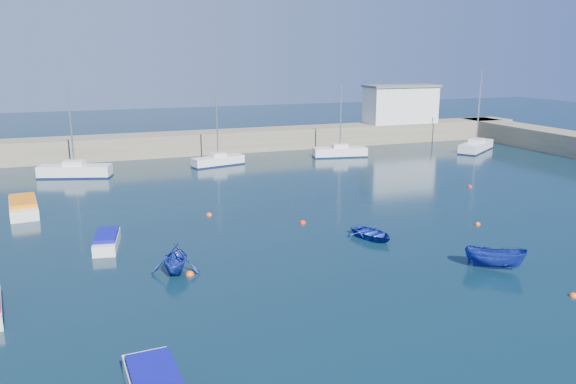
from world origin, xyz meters
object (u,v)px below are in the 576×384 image
object	(u,v)px
sailboat_5	(75,171)
motorboat_1	(107,241)
sailboat_6	(218,161)
sailboat_8	(476,146)
motorboat_2	(23,206)
sailboat_7	(340,152)
dinghy_left	(176,259)
dinghy_center	(372,234)
dinghy_right	(495,258)
harbor_office	(401,105)

from	to	relation	value
sailboat_5	motorboat_1	bearing A→B (deg)	-158.02
sailboat_5	sailboat_6	size ratio (longest dim) A/B	1.19
sailboat_8	motorboat_2	xyz separation A→B (m)	(-51.94, -11.78, -0.09)
motorboat_1	sailboat_7	bearing A→B (deg)	49.90
sailboat_5	dinghy_left	size ratio (longest dim) A/B	2.95
sailboat_7	motorboat_2	world-z (taller)	sailboat_7
sailboat_7	motorboat_1	bearing A→B (deg)	141.12
sailboat_5	sailboat_7	size ratio (longest dim) A/B	1.09
sailboat_7	motorboat_2	size ratio (longest dim) A/B	1.48
sailboat_6	dinghy_left	xyz separation A→B (m)	(-9.64, -30.13, 0.27)
sailboat_5	motorboat_1	distance (m)	23.46
sailboat_7	dinghy_left	size ratio (longest dim) A/B	2.72
dinghy_center	dinghy_right	world-z (taller)	dinghy_right
sailboat_8	dinghy_center	xyz separation A→B (m)	(-29.62, -26.75, -0.29)
harbor_office	motorboat_2	world-z (taller)	harbor_office
sailboat_5	motorboat_1	size ratio (longest dim) A/B	2.28
motorboat_2	dinghy_center	size ratio (longest dim) A/B	1.74
motorboat_1	dinghy_right	distance (m)	23.67
motorboat_2	sailboat_8	bearing A→B (deg)	6.67
motorboat_2	dinghy_center	world-z (taller)	motorboat_2
harbor_office	motorboat_1	bearing A→B (deg)	-141.33
sailboat_5	sailboat_6	distance (m)	14.94
sailboat_5	dinghy_left	distance (m)	29.67
harbor_office	motorboat_1	xyz separation A→B (m)	(-41.65, -33.33, -4.65)
sailboat_8	dinghy_center	world-z (taller)	sailboat_8
dinghy_center	dinghy_left	world-z (taller)	dinghy_left
dinghy_right	motorboat_2	bearing A→B (deg)	88.78
sailboat_6	motorboat_1	bearing A→B (deg)	137.20
motorboat_1	motorboat_2	size ratio (longest dim) A/B	0.70
sailboat_7	dinghy_center	distance (m)	31.15
motorboat_1	harbor_office	bearing A→B (deg)	47.38
sailboat_7	dinghy_right	bearing A→B (deg)	178.23
dinghy_left	dinghy_center	bearing A→B (deg)	24.20
dinghy_center	sailboat_5	bearing A→B (deg)	107.59
dinghy_center	dinghy_right	bearing A→B (deg)	-77.71
sailboat_5	dinghy_right	size ratio (longest dim) A/B	2.73
motorboat_2	dinghy_right	xyz separation A→B (m)	(26.26, -22.25, 0.12)
sailboat_6	dinghy_right	xyz separation A→B (m)	(7.57, -35.94, 0.09)
sailboat_5	sailboat_8	bearing A→B (deg)	-73.72
harbor_office	motorboat_2	distance (m)	52.66
sailboat_5	dinghy_center	bearing A→B (deg)	-128.80
harbor_office	sailboat_5	distance (m)	44.84
motorboat_1	dinghy_left	distance (m)	6.75
sailboat_7	motorboat_1	xyz separation A→B (m)	(-28.13, -24.62, -0.18)
motorboat_2	dinghy_left	bearing A→B (deg)	-67.25
sailboat_7	sailboat_8	world-z (taller)	sailboat_8
harbor_office	dinghy_right	size ratio (longest dim) A/B	2.94
harbor_office	dinghy_left	distance (m)	54.89
motorboat_2	dinghy_right	distance (m)	34.42
sailboat_5	sailboat_7	bearing A→B (deg)	-70.19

